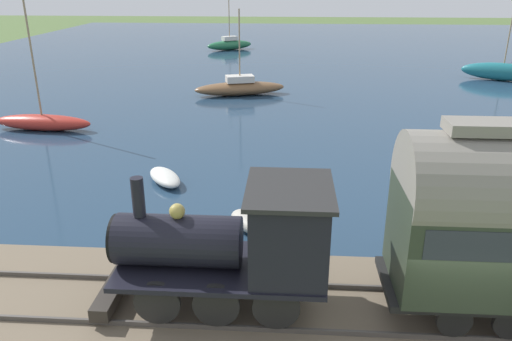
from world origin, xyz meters
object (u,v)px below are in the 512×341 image
sailboat_teal (503,71)px  rowboat_off_pier (165,177)px  sailboat_brown (240,88)px  sailboat_green (230,44)px  sailboat_red (43,122)px  steam_locomotive (240,240)px  rowboat_mid_harbor (251,222)px

sailboat_teal → rowboat_off_pier: bearing=161.1°
sailboat_brown → sailboat_green: bearing=-7.6°
sailboat_green → sailboat_red: (-32.52, 6.33, -0.16)m
steam_locomotive → sailboat_green: 48.15m
sailboat_teal → rowboat_mid_harbor: 32.18m
sailboat_brown → rowboat_mid_harbor: bearing=170.6°
sailboat_brown → rowboat_mid_harbor: 20.10m
sailboat_teal → sailboat_red: 34.16m
sailboat_teal → rowboat_mid_harbor: size_ratio=3.86×
rowboat_mid_harbor → sailboat_green: bearing=57.7°
sailboat_green → sailboat_brown: (-23.21, -3.45, -0.10)m
sailboat_green → sailboat_brown: sailboat_green is taller
sailboat_green → steam_locomotive: bearing=154.2°
sailboat_green → rowboat_mid_harbor: 43.56m
sailboat_teal → sailboat_red: bearing=142.7°
rowboat_mid_harbor → steam_locomotive: bearing=-128.9°
sailboat_green → sailboat_teal: size_ratio=1.14×
rowboat_mid_harbor → rowboat_off_pier: 5.31m
steam_locomotive → sailboat_brown: bearing=5.6°
steam_locomotive → sailboat_red: 19.60m
sailboat_teal → rowboat_mid_harbor: bearing=170.6°
sailboat_brown → rowboat_off_pier: size_ratio=2.75×
rowboat_mid_harbor → rowboat_off_pier: rowboat_mid_harbor is taller
sailboat_green → sailboat_red: sailboat_green is taller
steam_locomotive → sailboat_red: size_ratio=0.74×
sailboat_green → sailboat_brown: 23.46m
sailboat_teal → sailboat_brown: 21.48m
sailboat_green → rowboat_off_pier: (-39.43, -2.01, -0.38)m
sailboat_green → sailboat_red: 33.13m
steam_locomotive → rowboat_off_pier: (8.33, 3.86, -1.93)m
sailboat_green → sailboat_teal: sailboat_green is taller
sailboat_red → sailboat_brown: bearing=-42.5°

